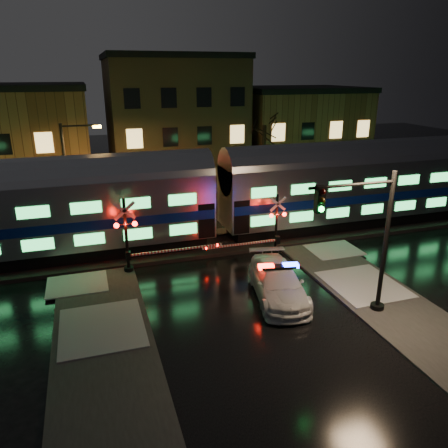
{
  "coord_description": "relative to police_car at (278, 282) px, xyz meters",
  "views": [
    {
      "loc": [
        -6.45,
        -19.94,
        10.44
      ],
      "look_at": [
        0.74,
        2.5,
        2.2
      ],
      "focal_mm": 35.0,
      "sensor_mm": 36.0,
      "label": 1
    }
  ],
  "objects": [
    {
      "name": "crossing_signal_right",
      "position": [
        1.79,
        4.96,
        0.72
      ],
      "size": [
        5.25,
        0.63,
        3.71
      ],
      "color": "black",
      "rests_on": "ground"
    },
    {
      "name": "streetlight",
      "position": [
        -9.26,
        11.67,
        3.5
      ],
      "size": [
        2.5,
        0.26,
        7.47
      ],
      "color": "black",
      "rests_on": "ground"
    },
    {
      "name": "crossing_signal_left",
      "position": [
        -6.24,
        4.98,
        0.94
      ],
      "size": [
        5.96,
        0.66,
        4.22
      ],
      "color": "black",
      "rests_on": "ground"
    },
    {
      "name": "building_left",
      "position": [
        -14.81,
        24.67,
        3.69
      ],
      "size": [
        14.0,
        10.0,
        9.0
      ],
      "primitive_type": "cube",
      "color": "brown",
      "rests_on": "ground"
    },
    {
      "name": "sidewalk_right",
      "position": [
        4.69,
        -3.33,
        -0.75
      ],
      "size": [
        4.0,
        20.0,
        0.12
      ],
      "primitive_type": "cube",
      "color": "#2D2D2D",
      "rests_on": "ground"
    },
    {
      "name": "train",
      "position": [
        -0.74,
        7.66,
        2.58
      ],
      "size": [
        51.0,
        3.12,
        5.92
      ],
      "color": "black",
      "rests_on": "ballast"
    },
    {
      "name": "sidewalk_left",
      "position": [
        -8.31,
        -3.33,
        -0.75
      ],
      "size": [
        4.0,
        20.0,
        0.12
      ],
      "primitive_type": "cube",
      "color": "#2D2D2D",
      "rests_on": "ground"
    },
    {
      "name": "traffic_light",
      "position": [
        2.84,
        -2.59,
        2.69
      ],
      "size": [
        4.25,
        0.74,
        6.57
      ],
      "rotation": [
        0.0,
        0.0,
        -0.26
      ],
      "color": "black",
      "rests_on": "ground"
    },
    {
      "name": "ground",
      "position": [
        -1.81,
        2.67,
        -0.81
      ],
      "size": [
        120.0,
        120.0,
        0.0
      ],
      "primitive_type": "plane",
      "color": "black",
      "rests_on": "ground"
    },
    {
      "name": "ballast",
      "position": [
        -1.81,
        7.67,
        -0.69
      ],
      "size": [
        90.0,
        4.2,
        0.24
      ],
      "primitive_type": "cube",
      "color": "black",
      "rests_on": "ground"
    },
    {
      "name": "building_right",
      "position": [
        13.19,
        24.67,
        3.44
      ],
      "size": [
        12.0,
        10.0,
        8.5
      ],
      "primitive_type": "cube",
      "color": "brown",
      "rests_on": "ground"
    },
    {
      "name": "police_car",
      "position": [
        0.0,
        0.0,
        0.0
      ],
      "size": [
        3.23,
        5.83,
        1.77
      ],
      "rotation": [
        0.0,
        0.0,
        -0.19
      ],
      "color": "silver",
      "rests_on": "ground"
    },
    {
      "name": "building_mid",
      "position": [
        0.19,
        25.17,
        4.94
      ],
      "size": [
        12.0,
        11.0,
        11.5
      ],
      "primitive_type": "cube",
      "color": "brown",
      "rests_on": "ground"
    }
  ]
}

